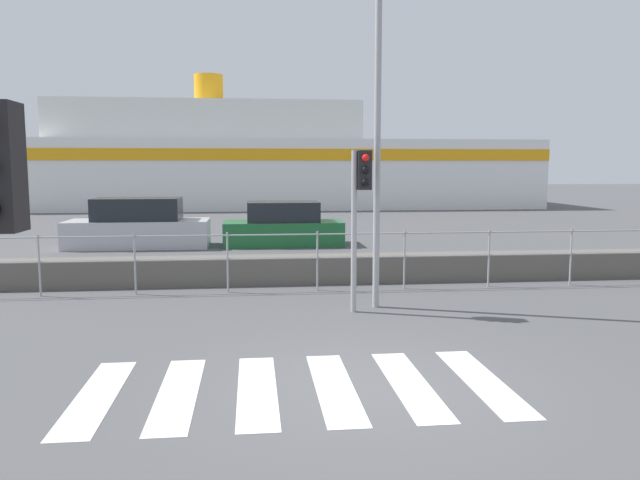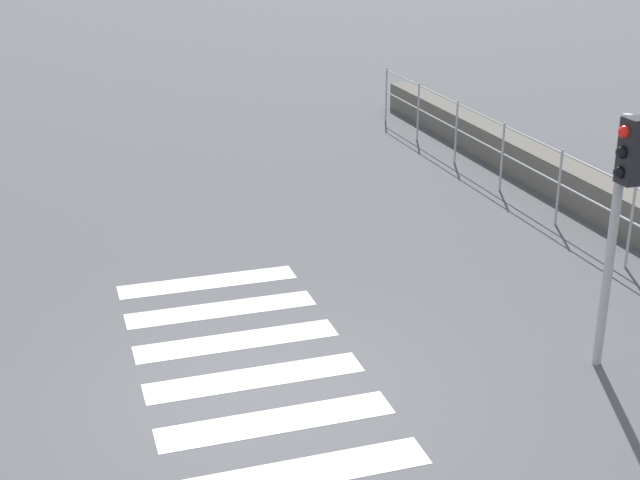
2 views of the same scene
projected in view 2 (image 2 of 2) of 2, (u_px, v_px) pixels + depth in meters
ground_plane at (264, 396)px, 9.33m from camera, size 160.00×160.00×0.00m
crosswalk at (245, 359)px, 10.08m from camera, size 4.95×2.40×0.01m
traffic_light_far at (624, 189)px, 9.14m from camera, size 0.34×0.32×2.85m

